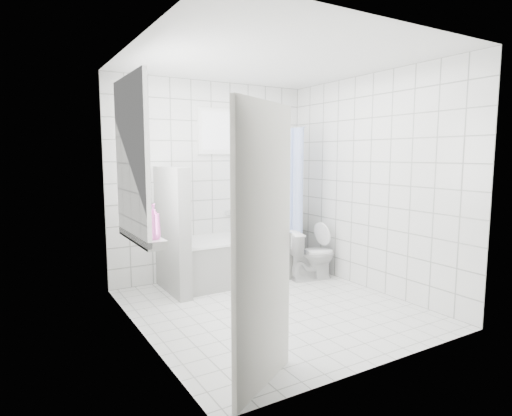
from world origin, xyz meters
TOP-DOWN VIEW (x-y plane):
  - ground at (0.00, 0.00)m, footprint 3.00×3.00m
  - ceiling at (0.00, 0.00)m, footprint 3.00×3.00m
  - wall_back at (0.00, 1.50)m, footprint 2.80×0.02m
  - wall_front at (0.00, -1.50)m, footprint 2.80×0.02m
  - wall_left at (-1.40, 0.00)m, footprint 0.02×3.00m
  - wall_right at (1.40, 0.00)m, footprint 0.02×3.00m
  - window_left at (-1.35, 0.30)m, footprint 0.01×0.90m
  - window_back at (0.10, 1.46)m, footprint 0.50×0.01m
  - window_sill at (-1.31, 0.30)m, footprint 0.18×1.02m
  - door at (-0.91, -1.27)m, footprint 0.71×0.45m
  - bathtub at (0.17, 1.12)m, footprint 1.67×0.77m
  - partition_wall at (-0.73, 1.07)m, footprint 0.15×0.85m
  - tiled_ledge at (1.13, 1.38)m, footprint 0.40×0.24m
  - toilet at (1.03, 0.65)m, footprint 0.70×0.48m
  - curtain_rod at (0.95, 1.10)m, footprint 0.02×0.80m
  - shower_curtain at (0.95, 0.97)m, footprint 0.14×0.48m
  - tub_faucet at (0.27, 1.46)m, footprint 0.18×0.06m
  - sill_bottles at (-1.30, 0.23)m, footprint 0.17×0.83m
  - ledge_bottles at (1.14, 1.35)m, footprint 0.19×0.17m

SIDE VIEW (x-z plane):
  - ground at x=0.00m, z-range 0.00..0.00m
  - tiled_ledge at x=1.13m, z-range 0.00..0.55m
  - bathtub at x=0.17m, z-range 0.00..0.58m
  - toilet at x=1.03m, z-range 0.00..0.65m
  - ledge_bottles at x=1.14m, z-range 0.55..0.79m
  - partition_wall at x=-0.73m, z-range 0.00..1.50m
  - tub_faucet at x=0.27m, z-range 0.82..0.88m
  - window_sill at x=-1.31m, z-range 0.82..0.90m
  - door at x=-0.91m, z-range 0.00..2.00m
  - sill_bottles at x=-1.30m, z-range 0.87..1.19m
  - shower_curtain at x=0.95m, z-range 0.21..1.99m
  - wall_back at x=0.00m, z-range 0.00..2.60m
  - wall_front at x=0.00m, z-range 0.00..2.60m
  - wall_left at x=-1.40m, z-range 0.00..2.60m
  - wall_right at x=1.40m, z-range 0.00..2.60m
  - window_left at x=-1.35m, z-range 0.90..2.30m
  - window_back at x=0.10m, z-range 1.70..2.20m
  - curtain_rod at x=0.95m, z-range 1.99..2.01m
  - ceiling at x=0.00m, z-range 2.60..2.60m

